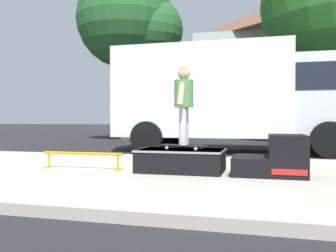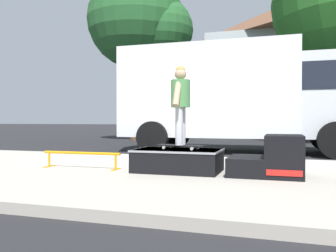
{
  "view_description": "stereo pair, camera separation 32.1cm",
  "coord_description": "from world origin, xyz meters",
  "px_view_note": "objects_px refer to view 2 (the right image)",
  "views": [
    {
      "loc": [
        1.89,
        -8.45,
        0.92
      ],
      "look_at": [
        0.17,
        -1.98,
        0.82
      ],
      "focal_mm": 38.37,
      "sensor_mm": 36.0,
      "label": 1
    },
    {
      "loc": [
        2.19,
        -8.37,
        0.92
      ],
      "look_at": [
        0.17,
        -1.98,
        0.82
      ],
      "focal_mm": 38.37,
      "sensor_mm": 36.0,
      "label": 2
    }
  ],
  "objects_px": {
    "kicker_ramp": "(272,159)",
    "grind_rail": "(81,156)",
    "skater_kid": "(180,98)",
    "street_tree_main": "(141,23)",
    "skateboard": "(180,146)",
    "box_truck": "(243,94)",
    "skate_box": "(178,160)"
  },
  "relations": [
    {
      "from": "kicker_ramp",
      "to": "grind_rail",
      "type": "xyz_separation_m",
      "value": [
        -3.08,
        -0.11,
        -0.04
      ]
    },
    {
      "from": "skate_box",
      "to": "skater_kid",
      "type": "xyz_separation_m",
      "value": [
        0.04,
        -0.0,
        0.96
      ]
    },
    {
      "from": "box_truck",
      "to": "skater_kid",
      "type": "bearing_deg",
      "value": -94.99
    },
    {
      "from": "kicker_ramp",
      "to": "grind_rail",
      "type": "bearing_deg",
      "value": -177.95
    },
    {
      "from": "kicker_ramp",
      "to": "grind_rail",
      "type": "height_order",
      "value": "kicker_ramp"
    },
    {
      "from": "skateboard",
      "to": "street_tree_main",
      "type": "height_order",
      "value": "street_tree_main"
    },
    {
      "from": "kicker_ramp",
      "to": "skateboard",
      "type": "xyz_separation_m",
      "value": [
        -1.38,
        -0.0,
        0.16
      ]
    },
    {
      "from": "kicker_ramp",
      "to": "street_tree_main",
      "type": "height_order",
      "value": "street_tree_main"
    },
    {
      "from": "skater_kid",
      "to": "box_truck",
      "type": "bearing_deg",
      "value": 85.01
    },
    {
      "from": "grind_rail",
      "to": "skater_kid",
      "type": "bearing_deg",
      "value": 3.59
    },
    {
      "from": "skater_kid",
      "to": "kicker_ramp",
      "type": "bearing_deg",
      "value": 0.14
    },
    {
      "from": "grind_rail",
      "to": "box_truck",
      "type": "distance_m",
      "value": 5.85
    },
    {
      "from": "skater_kid",
      "to": "skateboard",
      "type": "bearing_deg",
      "value": 104.04
    },
    {
      "from": "street_tree_main",
      "to": "box_truck",
      "type": "bearing_deg",
      "value": -43.29
    },
    {
      "from": "grind_rail",
      "to": "skater_kid",
      "type": "xyz_separation_m",
      "value": [
        1.7,
        0.11,
        0.94
      ]
    },
    {
      "from": "skateboard",
      "to": "box_truck",
      "type": "relative_size",
      "value": 0.12
    },
    {
      "from": "kicker_ramp",
      "to": "grind_rail",
      "type": "distance_m",
      "value": 3.09
    },
    {
      "from": "skater_kid",
      "to": "street_tree_main",
      "type": "height_order",
      "value": "street_tree_main"
    },
    {
      "from": "grind_rail",
      "to": "skateboard",
      "type": "bearing_deg",
      "value": 3.59
    },
    {
      "from": "skater_kid",
      "to": "grind_rail",
      "type": "bearing_deg",
      "value": -176.41
    },
    {
      "from": "skater_kid",
      "to": "street_tree_main",
      "type": "xyz_separation_m",
      "value": [
        -4.66,
        9.97,
        4.14
      ]
    },
    {
      "from": "grind_rail",
      "to": "street_tree_main",
      "type": "distance_m",
      "value": 11.67
    },
    {
      "from": "skate_box",
      "to": "street_tree_main",
      "type": "bearing_deg",
      "value": 114.85
    },
    {
      "from": "kicker_ramp",
      "to": "skateboard",
      "type": "distance_m",
      "value": 1.39
    },
    {
      "from": "skater_kid",
      "to": "box_truck",
      "type": "relative_size",
      "value": 0.18
    },
    {
      "from": "skate_box",
      "to": "skater_kid",
      "type": "bearing_deg",
      "value": -5.47
    },
    {
      "from": "skateboard",
      "to": "skater_kid",
      "type": "bearing_deg",
      "value": -75.96
    },
    {
      "from": "skateboard",
      "to": "street_tree_main",
      "type": "distance_m",
      "value": 12.04
    },
    {
      "from": "box_truck",
      "to": "street_tree_main",
      "type": "height_order",
      "value": "street_tree_main"
    },
    {
      "from": "skater_kid",
      "to": "box_truck",
      "type": "height_order",
      "value": "box_truck"
    },
    {
      "from": "skater_kid",
      "to": "street_tree_main",
      "type": "relative_size",
      "value": 0.16
    },
    {
      "from": "skateboard",
      "to": "skater_kid",
      "type": "height_order",
      "value": "skater_kid"
    }
  ]
}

